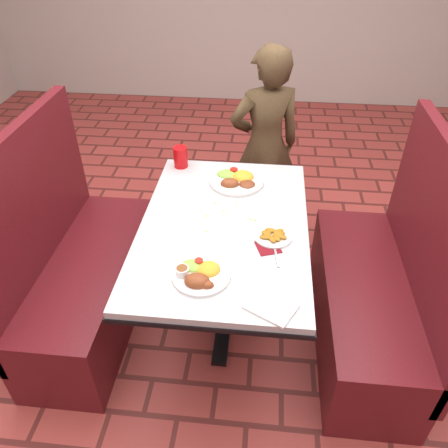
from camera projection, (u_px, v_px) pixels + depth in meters
The scene contains 14 objects.
dining_table at pixel (224, 239), 2.15m from camera, with size 0.81×1.21×0.75m.
booth_bench_left at pixel (81, 275), 2.42m from camera, with size 0.47×1.20×1.17m.
booth_bench_right at pixel (375, 297), 2.29m from camera, with size 0.47×1.20×1.17m.
diner_person at pixel (265, 147), 2.91m from camera, with size 0.49×0.32×1.33m, color brown.
near_dinner_plate at pixel (200, 273), 1.79m from camera, with size 0.24×0.24×0.08m.
far_dinner_plate at pixel (237, 178), 2.38m from camera, with size 0.29×0.29×0.08m.
plantain_plate at pixel (273, 235), 2.01m from camera, with size 0.18×0.18×0.03m.
maroon_napkin at pixel (268, 247), 1.96m from camera, with size 0.10×0.10×0.00m, color maroon.
spoon_utensil at pixel (277, 257), 1.90m from camera, with size 0.01×0.13×0.00m, color #BABABF.
red_tumbler at pixel (181, 157), 2.50m from camera, with size 0.08×0.08×0.12m, color red.
paper_napkin at pixel (271, 306), 1.67m from camera, with size 0.18×0.14×0.01m, color white.
knife_utensil at pixel (194, 270), 1.83m from camera, with size 0.01×0.17×0.00m, color silver.
fork_utensil at pixel (194, 272), 1.82m from camera, with size 0.01×0.14×0.00m, color silver.
lettuce_shreds at pixel (233, 217), 2.14m from camera, with size 0.28×0.32×0.00m, color #A1CC51, non-canonical shape.
Camera 1 is at (0.17, -1.66, 2.02)m, focal length 35.00 mm.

